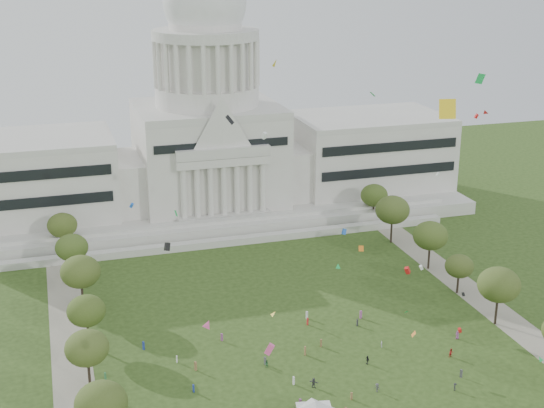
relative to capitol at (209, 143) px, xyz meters
The scene contains 26 objects.
ground 115.76m from the capitol, 90.00° to the right, with size 400.00×400.00×0.00m, color #2B4216.
capitol is the anchor object (origin of this frame).
path_left 98.93m from the capitol, 119.87° to the right, with size 8.00×160.00×0.04m, color gray.
path_right 98.93m from the capitol, 60.13° to the right, with size 8.00×160.00×0.04m, color gray.
row_tree_l_1 125.32m from the capitol, 110.71° to the right, with size 8.86×8.86×12.59m.
row_tree_l_2 107.19m from the capitol, 115.07° to the right, with size 8.42×8.42×11.97m.
row_tree_r_2 106.56m from the capitol, 65.33° to the right, with size 9.55×9.55×13.58m.
row_tree_l_3 92.14m from the capitol, 118.96° to the right, with size 8.12×8.12×11.55m.
row_tree_r_3 91.98m from the capitol, 60.70° to the right, with size 7.01×7.01×9.98m.
row_tree_l_4 76.50m from the capitol, 125.78° to the right, with size 9.29×9.29×13.21m.
row_tree_r_4 78.81m from the capitol, 54.84° to the right, with size 9.19×9.19×13.06m.
row_tree_l_5 63.64m from the capitol, 136.72° to the right, with size 8.33×8.33×11.85m.
row_tree_r_5 62.67m from the capitol, 44.94° to the right, with size 9.82×9.82×13.96m.
row_tree_l_6 54.69m from the capitol, 152.45° to the right, with size 8.19×8.19×11.64m.
row_tree_r_6 54.32m from the capitol, 28.99° to the right, with size 8.42×8.42×11.97m.
event_tent 121.93m from the capitol, 93.69° to the right, with size 10.21×10.21×4.85m.
person_0 107.07m from the capitol, 71.97° to the right, with size 0.93×0.61×1.91m, color #994C8C.
person_2 111.84m from the capitol, 75.64° to the right, with size 0.96×0.60×1.99m, color #B21E1E.
person_3 116.06m from the capitol, 86.40° to the right, with size 1.19×0.61×1.84m, color #4C4C51.
person_4 106.40m from the capitol, 84.74° to the right, with size 1.10×0.60×1.88m, color #26262B.
person_5 110.99m from the capitol, 92.04° to the right, with size 1.89×0.75×2.03m, color #4C4C51.
person_8 101.93m from the capitol, 96.01° to the right, with size 0.79×0.49×1.62m, color #33723F.
person_9 121.61m from the capitol, 79.60° to the right, with size 1.02×0.53×1.59m, color #26262B.
person_10 101.88m from the capitol, 81.22° to the right, with size 0.86×0.47×1.47m, color silver.
distant_crowd 102.78m from the capitol, 96.75° to the right, with size 67.62×40.00×1.95m.
kite_swarm 104.62m from the capitol, 88.71° to the right, with size 101.88×109.75×60.08m.
Camera 1 is at (-48.45, -114.34, 79.80)m, focal length 50.00 mm.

